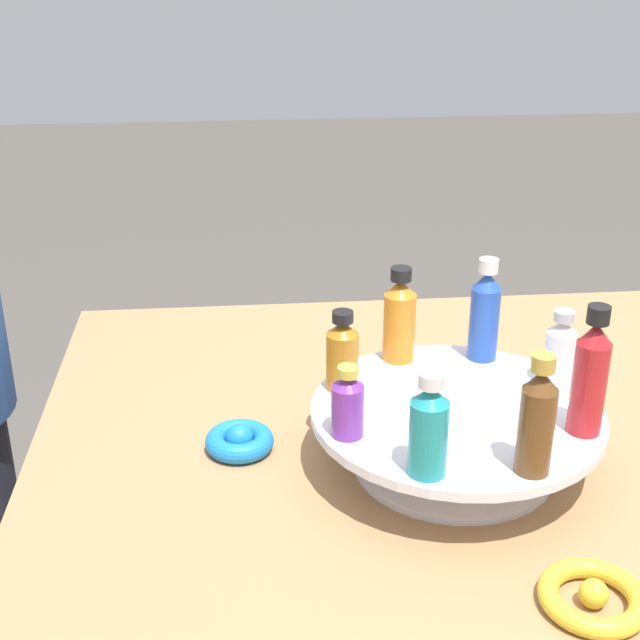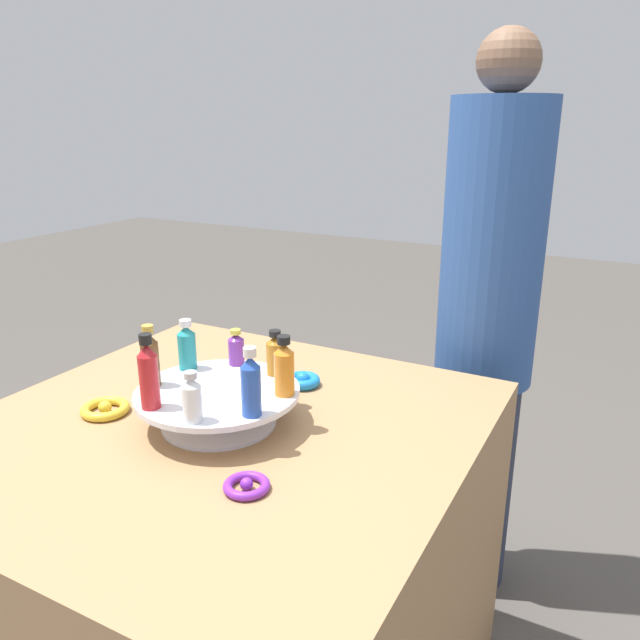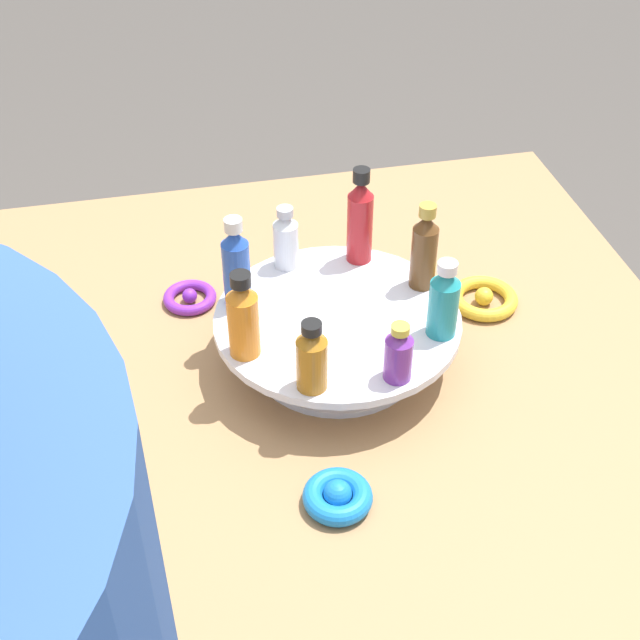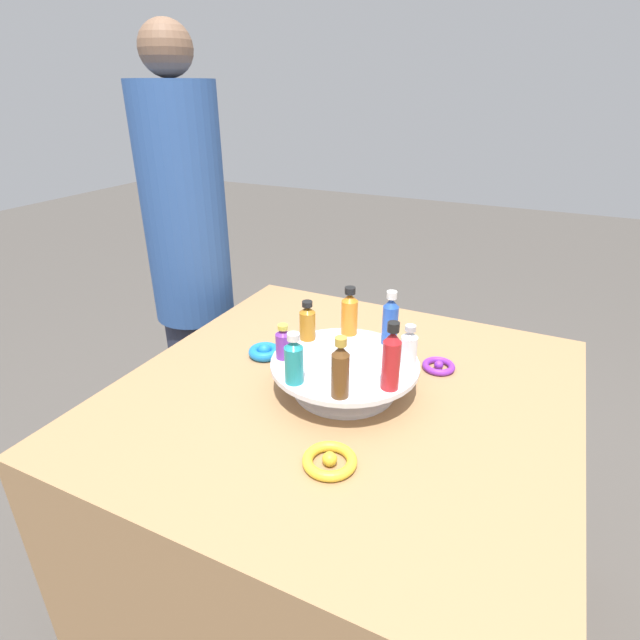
{
  "view_description": "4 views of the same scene",
  "coord_description": "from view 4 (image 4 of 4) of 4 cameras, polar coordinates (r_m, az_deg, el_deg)",
  "views": [
    {
      "loc": [
        -0.89,
        0.24,
        1.38
      ],
      "look_at": [
        0.08,
        0.15,
        0.95
      ],
      "focal_mm": 50.0,
      "sensor_mm": 36.0,
      "label": 1
    },
    {
      "loc": [
        0.75,
        -0.95,
        1.4
      ],
      "look_at": [
        0.12,
        0.23,
        0.96
      ],
      "focal_mm": 35.0,
      "sensor_mm": 36.0,
      "label": 2
    },
    {
      "loc": [
        0.23,
        0.93,
        1.63
      ],
      "look_at": [
        0.04,
        0.09,
        0.93
      ],
      "focal_mm": 50.0,
      "sensor_mm": 36.0,
      "label": 3
    },
    {
      "loc": [
        -0.93,
        -0.38,
        1.44
      ],
      "look_at": [
        0.04,
        0.08,
        0.93
      ],
      "focal_mm": 28.0,
      "sensor_mm": 36.0,
      "label": 4
    }
  ],
  "objects": [
    {
      "name": "bottle_blue",
      "position": [
        1.22,
        8.03,
        0.01
      ],
      "size": [
        0.04,
        0.04,
        0.14
      ],
      "color": "#234CAD",
      "rests_on": "display_stand"
    },
    {
      "name": "bottle_orange",
      "position": [
        1.26,
        3.39,
        0.85
      ],
      "size": [
        0.04,
        0.04,
        0.13
      ],
      "color": "orange",
      "rests_on": "display_stand"
    },
    {
      "name": "bottle_purple",
      "position": [
        1.15,
        -4.21,
        -2.59
      ],
      "size": [
        0.04,
        0.04,
        0.08
      ],
      "color": "#702D93",
      "rests_on": "display_stand"
    },
    {
      "name": "ground_plane",
      "position": [
        1.75,
        2.17,
        -29.89
      ],
      "size": [
        12.0,
        12.0,
        0.0
      ],
      "primitive_type": "plane",
      "color": "#4C4742"
    },
    {
      "name": "bottle_clear",
      "position": [
        1.14,
        10.14,
        -3.06
      ],
      "size": [
        0.04,
        0.04,
        0.1
      ],
      "color": "silver",
      "rests_on": "display_stand"
    },
    {
      "name": "bottle_red",
      "position": [
        1.03,
        8.15,
        -4.4
      ],
      "size": [
        0.04,
        0.04,
        0.15
      ],
      "color": "#B21E23",
      "rests_on": "display_stand"
    },
    {
      "name": "bottle_amber",
      "position": [
        1.23,
        -1.45,
        -0.2
      ],
      "size": [
        0.04,
        0.04,
        0.1
      ],
      "color": "#AD6B19",
      "rests_on": "display_stand"
    },
    {
      "name": "ribbon_bow_purple",
      "position": [
        1.31,
        13.4,
        -5.13
      ],
      "size": [
        0.08,
        0.08,
        0.02
      ],
      "color": "purple",
      "rests_on": "party_table"
    },
    {
      "name": "person_figure",
      "position": [
        1.83,
        -14.38,
        4.67
      ],
      "size": [
        0.27,
        0.27,
        1.62
      ],
      "rotation": [
        0.0,
        0.0,
        -2.04
      ],
      "color": "#282D42",
      "rests_on": "ground_plane"
    },
    {
      "name": "bottle_teal",
      "position": [
        1.05,
        -3.0,
        -4.59
      ],
      "size": [
        0.04,
        0.04,
        0.12
      ],
      "color": "teal",
      "rests_on": "display_stand"
    },
    {
      "name": "ribbon_bow_gold",
      "position": [
        0.98,
        1.11,
        -15.76
      ],
      "size": [
        0.11,
        0.11,
        0.03
      ],
      "color": "gold",
      "rests_on": "party_table"
    },
    {
      "name": "party_table",
      "position": [
        1.45,
        2.44,
        -21.01
      ],
      "size": [
        1.04,
        1.04,
        0.78
      ],
      "color": "#9E754C",
      "rests_on": "ground_plane"
    },
    {
      "name": "bottle_brown",
      "position": [
        1.0,
        2.33,
        -5.69
      ],
      "size": [
        0.04,
        0.04,
        0.13
      ],
      "color": "brown",
      "rests_on": "display_stand"
    },
    {
      "name": "ribbon_bow_blue",
      "position": [
        1.34,
        -6.36,
        -3.59
      ],
      "size": [
        0.09,
        0.09,
        0.03
      ],
      "color": "blue",
      "rests_on": "party_table"
    },
    {
      "name": "display_stand",
      "position": [
        1.17,
        2.83,
        -5.97
      ],
      "size": [
        0.34,
        0.34,
        0.08
      ],
      "color": "silver",
      "rests_on": "party_table"
    }
  ]
}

